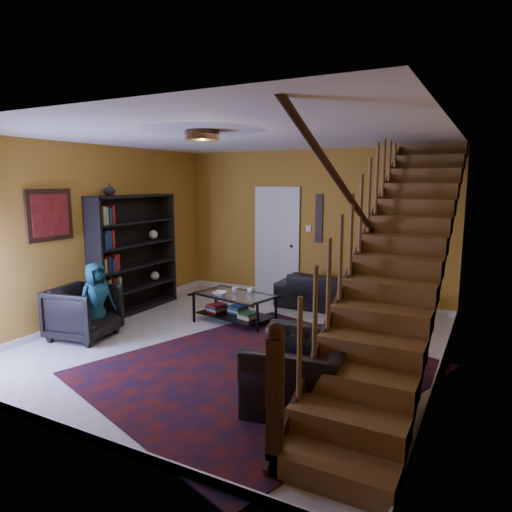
% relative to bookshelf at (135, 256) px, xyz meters
% --- Properties ---
extents(floor, '(5.50, 5.50, 0.00)m').
position_rel_bookshelf_xyz_m(floor, '(2.40, -0.60, -0.96)').
color(floor, beige).
rests_on(floor, ground).
extents(room, '(5.50, 5.50, 5.50)m').
position_rel_bookshelf_xyz_m(room, '(1.07, 0.73, -0.91)').
color(room, '#A68124').
rests_on(room, ground).
extents(staircase, '(0.95, 5.02, 3.18)m').
position_rel_bookshelf_xyz_m(staircase, '(4.53, -0.60, 0.43)').
color(staircase, brown).
rests_on(staircase, floor).
extents(bookshelf, '(0.35, 1.80, 2.00)m').
position_rel_bookshelf_xyz_m(bookshelf, '(0.00, 0.00, 0.00)').
color(bookshelf, black).
rests_on(bookshelf, floor).
extents(door, '(0.82, 0.05, 2.05)m').
position_rel_bookshelf_xyz_m(door, '(1.70, 2.12, 0.06)').
color(door, silver).
rests_on(door, floor).
extents(framed_picture, '(0.04, 0.74, 0.74)m').
position_rel_bookshelf_xyz_m(framed_picture, '(-0.17, -1.50, 0.79)').
color(framed_picture, maroon).
rests_on(framed_picture, room).
extents(wall_hanging, '(0.14, 0.03, 0.90)m').
position_rel_bookshelf_xyz_m(wall_hanging, '(2.55, 2.13, 0.59)').
color(wall_hanging, black).
rests_on(wall_hanging, room).
extents(ceiling_fixture, '(0.40, 0.40, 0.10)m').
position_rel_bookshelf_xyz_m(ceiling_fixture, '(2.40, -1.40, 1.78)').
color(ceiling_fixture, '#3F2814').
rests_on(ceiling_fixture, room).
extents(rug, '(4.19, 4.48, 0.02)m').
position_rel_bookshelf_xyz_m(rug, '(3.11, -1.31, -0.96)').
color(rug, '#46110C').
rests_on(rug, floor).
extents(sofa, '(2.17, 0.89, 0.63)m').
position_rel_bookshelf_xyz_m(sofa, '(3.11, 1.70, -0.65)').
color(sofa, black).
rests_on(sofa, floor).
extents(armchair_left, '(0.96, 0.94, 0.76)m').
position_rel_bookshelf_xyz_m(armchair_left, '(0.35, -1.46, -0.59)').
color(armchair_left, black).
rests_on(armchair_left, floor).
extents(armchair_right, '(1.08, 1.20, 0.70)m').
position_rel_bookshelf_xyz_m(armchair_right, '(3.85, -1.87, -0.61)').
color(armchair_right, black).
rests_on(armchair_right, floor).
extents(person_adult_a, '(0.44, 0.30, 1.18)m').
position_rel_bookshelf_xyz_m(person_adult_a, '(3.50, 1.75, -0.82)').
color(person_adult_a, black).
rests_on(person_adult_a, sofa).
extents(person_adult_b, '(0.61, 0.49, 1.18)m').
position_rel_bookshelf_xyz_m(person_adult_b, '(3.50, 1.75, -0.83)').
color(person_adult_b, black).
rests_on(person_adult_b, sofa).
extents(person_child, '(0.46, 0.60, 1.08)m').
position_rel_bookshelf_xyz_m(person_child, '(0.45, -1.30, -0.42)').
color(person_child, '#164657').
rests_on(person_child, armchair_left).
extents(coffee_table, '(1.32, 0.94, 0.46)m').
position_rel_bookshelf_xyz_m(coffee_table, '(1.88, 0.20, -0.70)').
color(coffee_table, black).
rests_on(coffee_table, floor).
extents(cup_a, '(0.14, 0.14, 0.10)m').
position_rel_bookshelf_xyz_m(cup_a, '(2.07, 0.38, -0.46)').
color(cup_a, '#999999').
rests_on(cup_a, coffee_table).
extents(cup_b, '(0.12, 0.12, 0.10)m').
position_rel_bookshelf_xyz_m(cup_b, '(1.86, 0.24, -0.46)').
color(cup_b, '#999999').
rests_on(cup_b, coffee_table).
extents(bowl, '(0.24, 0.24, 0.05)m').
position_rel_bookshelf_xyz_m(bowl, '(1.70, 0.03, -0.48)').
color(bowl, '#999999').
rests_on(bowl, coffee_table).
extents(vase, '(0.18, 0.18, 0.19)m').
position_rel_bookshelf_xyz_m(vase, '(-0.00, -0.50, 1.13)').
color(vase, '#999999').
rests_on(vase, bookshelf).
extents(popcorn_bucket, '(0.17, 0.17, 0.15)m').
position_rel_bookshelf_xyz_m(popcorn_bucket, '(0.30, -1.16, -0.87)').
color(popcorn_bucket, red).
rests_on(popcorn_bucket, rug).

